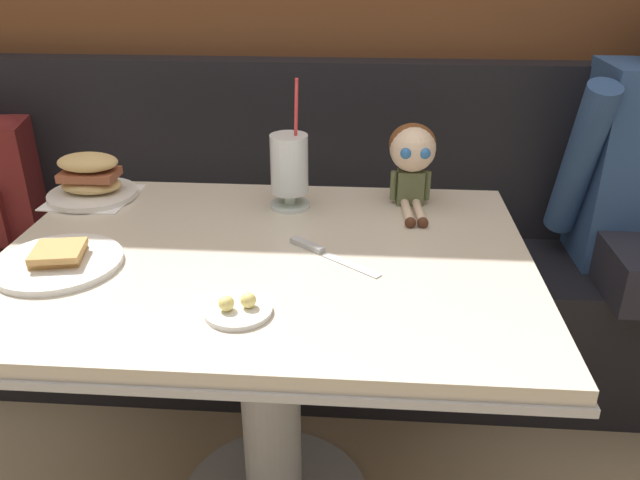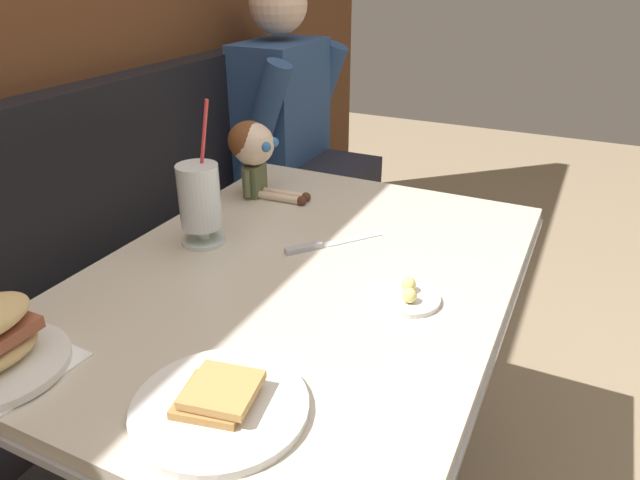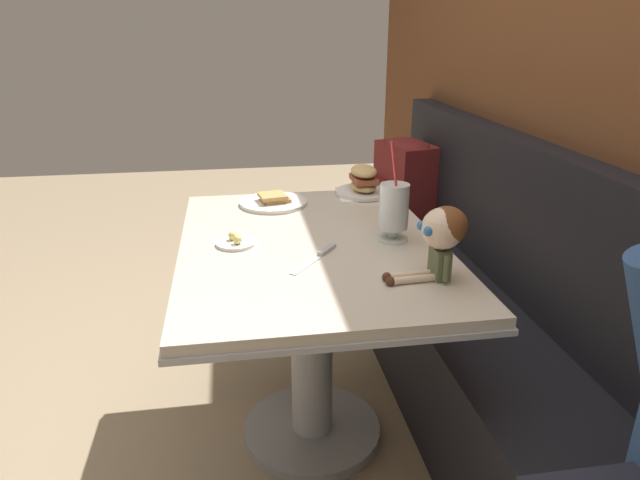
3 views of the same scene
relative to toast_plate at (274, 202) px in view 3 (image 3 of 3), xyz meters
The scene contains 11 objects.
ground_plane 0.86m from the toast_plate, 13.51° to the right, with size 8.00×8.00×0.00m, color #998466.
wood_panel_wall 1.13m from the toast_plate, 67.23° to the left, with size 4.40×0.08×2.40m, color brown.
booth_bench 0.92m from the toast_plate, 60.66° to the left, with size 2.60×0.48×1.00m.
diner_table 0.46m from the toast_plate, 11.82° to the left, with size 1.11×0.81×0.74m.
toast_plate is the anchor object (origin of this frame).
milkshake_glass 0.55m from the toast_plate, 38.43° to the left, with size 0.10×0.10×0.32m.
sandwich_plate 0.37m from the toast_plate, 102.10° to the left, with size 0.22×0.22×0.12m.
butter_saucer 0.42m from the toast_plate, 20.68° to the right, with size 0.12×0.12×0.04m.
butter_knife 0.52m from the toast_plate, 10.81° to the left, with size 0.20×0.16×0.01m.
seated_doll 0.82m from the toast_plate, 28.04° to the left, with size 0.12×0.22×0.20m.
backpack 0.90m from the toast_plate, 130.15° to the left, with size 0.34×0.30×0.41m.
Camera 3 is at (1.61, -0.05, 1.37)m, focal length 31.59 mm.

